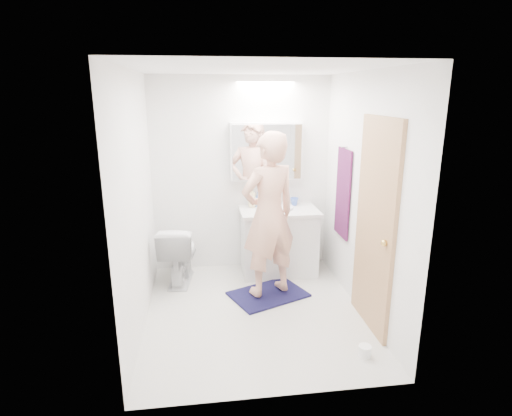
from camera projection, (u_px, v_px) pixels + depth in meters
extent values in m
plane|color=silver|center=(254.00, 312.00, 4.31)|extent=(2.50, 2.50, 0.00)
plane|color=white|center=(254.00, 68.00, 3.66)|extent=(2.50, 2.50, 0.00)
plane|color=white|center=(241.00, 175.00, 5.18)|extent=(2.50, 0.00, 2.50)
plane|color=white|center=(278.00, 246.00, 2.79)|extent=(2.50, 0.00, 2.50)
plane|color=white|center=(137.00, 204.00, 3.84)|extent=(0.00, 2.50, 2.50)
plane|color=white|center=(364.00, 196.00, 4.13)|extent=(0.00, 2.50, 2.50)
cube|color=silver|center=(278.00, 243.00, 5.18)|extent=(0.90, 0.55, 0.78)
cube|color=silver|center=(279.00, 211.00, 5.07)|extent=(0.95, 0.58, 0.04)
cylinder|color=white|center=(279.00, 208.00, 5.09)|extent=(0.36, 0.36, 0.03)
cylinder|color=silver|center=(276.00, 199.00, 5.25)|extent=(0.02, 0.02, 0.16)
cube|color=white|center=(266.00, 151.00, 5.06)|extent=(0.88, 0.14, 0.70)
cube|color=silver|center=(267.00, 152.00, 4.99)|extent=(0.84, 0.01, 0.66)
imported|color=white|center=(179.00, 253.00, 4.92)|extent=(0.49, 0.75, 0.72)
cube|color=#14133B|center=(268.00, 294.00, 4.66)|extent=(0.95, 0.82, 0.02)
imported|color=#DC9F84|center=(269.00, 215.00, 4.41)|extent=(0.76, 0.65, 1.78)
cube|color=tan|center=(375.00, 227.00, 3.84)|extent=(0.04, 0.80, 2.00)
sphere|color=gold|center=(384.00, 243.00, 3.56)|extent=(0.06, 0.06, 0.06)
cube|color=black|center=(343.00, 193.00, 4.67)|extent=(0.02, 0.42, 1.00)
cylinder|color=silver|center=(344.00, 147.00, 4.53)|extent=(0.07, 0.02, 0.02)
imported|color=beige|center=(252.00, 197.00, 5.13)|extent=(0.11, 0.11, 0.25)
imported|color=#5980C0|center=(258.00, 199.00, 5.18)|extent=(0.10, 0.10, 0.18)
imported|color=#476DD6|center=(294.00, 202.00, 5.23)|extent=(0.11, 0.11, 0.10)
cylinder|color=white|center=(365.00, 351.00, 3.58)|extent=(0.11, 0.11, 0.10)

